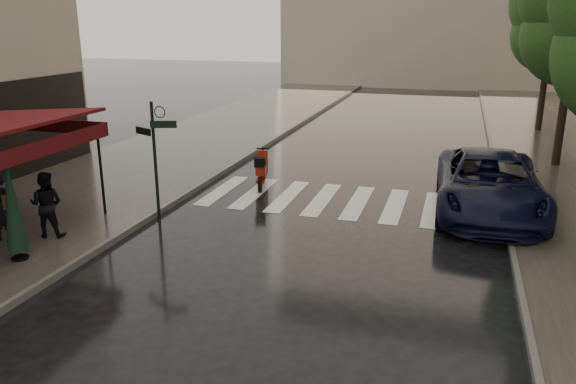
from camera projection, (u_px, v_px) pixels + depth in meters
The scene contains 11 objects.
ground at pixel (139, 273), 11.57m from camera, with size 120.00×120.00×0.00m, color black.
sidewalk_near at pixel (196, 142), 23.79m from camera, with size 6.00×60.00×0.12m, color #38332D.
curb_near at pixel (264, 146), 22.94m from camera, with size 0.12×60.00×0.16m, color #595651.
curb_far at pixel (494, 162), 20.47m from camera, with size 0.12×60.00×0.16m, color #595651.
crosswalk at pixel (340, 201), 16.24m from camera, with size 7.85×3.20×0.01m.
signpost at pixel (155, 152), 14.12m from camera, with size 1.17×0.29×3.10m.
tree_far at pixel (554, 10), 24.68m from camera, with size 3.80×3.80×8.16m.
pedestrian_terrace at pixel (46, 204), 13.05m from camera, with size 0.76×0.59×1.57m, color black.
scooter at pixel (262, 171), 17.45m from camera, with size 0.70×1.67×1.12m.
parked_car at pixel (489, 184), 15.02m from camera, with size 2.69×5.82×1.62m, color black.
parasol_back at pixel (12, 203), 11.62m from camera, with size 0.43×0.43×2.33m.
Camera 1 is at (6.02, -9.23, 4.99)m, focal length 35.00 mm.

